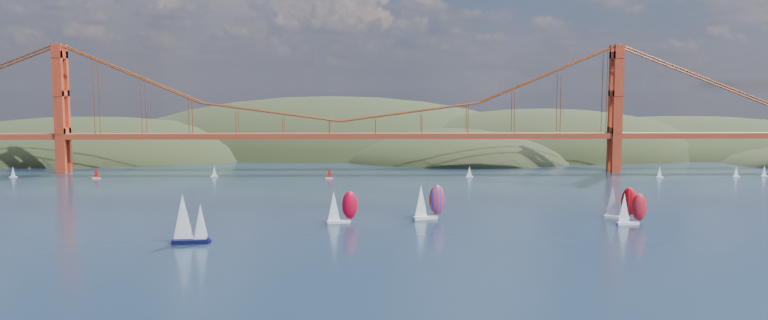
{
  "coord_description": "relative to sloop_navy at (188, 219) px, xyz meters",
  "views": [
    {
      "loc": [
        10.96,
        -145.06,
        37.58
      ],
      "look_at": [
        16.54,
        90.0,
        14.03
      ],
      "focal_mm": 35.0,
      "sensor_mm": 36.0,
      "label": 1
    }
  ],
  "objects": [
    {
      "name": "distant_boat_1",
      "position": [
        -101.88,
        130.13,
        -3.46
      ],
      "size": [
        3.0,
        2.0,
        4.7
      ],
      "color": "silver",
      "rests_on": "ground"
    },
    {
      "name": "racer_2",
      "position": [
        113.94,
        30.58,
        -1.03
      ],
      "size": [
        9.15,
        6.27,
        10.24
      ],
      "rotation": [
        0.0,
        0.0,
        -0.4
      ],
      "color": "white",
      "rests_on": "ground"
    },
    {
      "name": "distant_boat_4",
      "position": [
        161.98,
        123.72,
        -3.46
      ],
      "size": [
        3.0,
        2.0,
        4.7
      ],
      "color": "silver",
      "rests_on": "ground"
    },
    {
      "name": "distant_boat_6",
      "position": [
        206.66,
        126.39,
        -3.46
      ],
      "size": [
        3.0,
        2.0,
        4.7
      ],
      "color": "silver",
      "rests_on": "ground"
    },
    {
      "name": "racer_rwb",
      "position": [
        59.87,
        31.27,
        -0.73
      ],
      "size": [
        9.74,
        6.19,
        10.89
      ],
      "rotation": [
        0.0,
        0.0,
        0.34
      ],
      "color": "silver",
      "rests_on": "ground"
    },
    {
      "name": "distant_boat_2",
      "position": [
        -66.7,
        125.89,
        -3.46
      ],
      "size": [
        3.0,
        2.0,
        4.7
      ],
      "color": "silver",
      "rests_on": "ground"
    },
    {
      "name": "distant_boat_3",
      "position": [
        -20.12,
        130.18,
        -3.46
      ],
      "size": [
        3.0,
        2.0,
        4.7
      ],
      "color": "silver",
      "rests_on": "ground"
    },
    {
      "name": "distant_boat_8",
      "position": [
        84.61,
        126.94,
        -3.46
      ],
      "size": [
        3.0,
        2.0,
        4.7
      ],
      "color": "silver",
      "rests_on": "ground"
    },
    {
      "name": "headlands",
      "position": [
        76.37,
        247.11,
        -18.33
      ],
      "size": [
        725.0,
        225.0,
        96.0
      ],
      "color": "black",
      "rests_on": "ground"
    },
    {
      "name": "racer_0",
      "position": [
        35.53,
        25.8,
        -1.2
      ],
      "size": [
        8.82,
        4.93,
        9.89
      ],
      "rotation": [
        0.0,
        0.0,
        0.24
      ],
      "color": "silver",
      "rests_on": "ground"
    },
    {
      "name": "racer_1",
      "position": [
        113.85,
        21.39,
        -1.32
      ],
      "size": [
        8.53,
        4.04,
        9.62
      ],
      "rotation": [
        0.0,
        0.0,
        0.14
      ],
      "color": "white",
      "rests_on": "ground"
    },
    {
      "name": "bridge",
      "position": [
        29.67,
        148.82,
        26.36
      ],
      "size": [
        552.0,
        12.0,
        55.0
      ],
      "color": "#93371F",
      "rests_on": "ground"
    },
    {
      "name": "distant_boat_5",
      "position": [
        194.05,
        124.57,
        -3.46
      ],
      "size": [
        3.0,
        2.0,
        4.7
      ],
      "color": "silver",
      "rests_on": "ground"
    },
    {
      "name": "ground",
      "position": [
        31.42,
        -31.18,
        -5.87
      ],
      "size": [
        1200.0,
        1200.0,
        0.0
      ],
      "primitive_type": "plane",
      "color": "black",
      "rests_on": "ground"
    },
    {
      "name": "sloop_navy",
      "position": [
        0.0,
        0.0,
        0.0
      ],
      "size": [
        8.75,
        5.23,
        13.3
      ],
      "rotation": [
        0.0,
        0.0,
        0.1
      ],
      "color": "black",
      "rests_on": "ground"
    },
    {
      "name": "distant_boat_9",
      "position": [
        27.38,
        124.12,
        -3.46
      ],
      "size": [
        3.0,
        2.0,
        4.7
      ],
      "color": "silver",
      "rests_on": "ground"
    }
  ]
}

